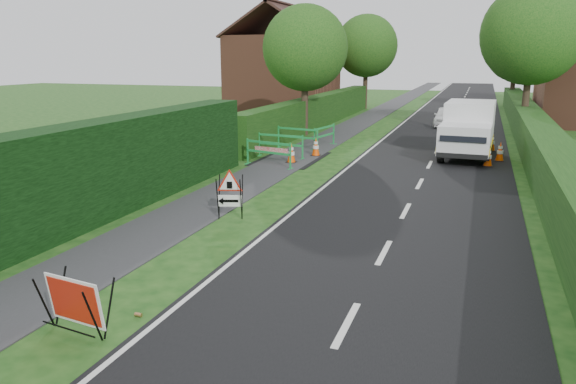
# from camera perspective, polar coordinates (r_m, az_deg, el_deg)

# --- Properties ---
(ground) EXTENTS (120.00, 120.00, 0.00)m
(ground) POSITION_cam_1_polar(r_m,az_deg,el_deg) (11.99, -3.03, -6.45)
(ground) COLOR #154112
(ground) RESTS_ON ground
(road_surface) EXTENTS (6.00, 90.00, 0.02)m
(road_surface) POSITION_cam_1_polar(r_m,az_deg,el_deg) (45.64, 16.88, 7.96)
(road_surface) COLOR black
(road_surface) RESTS_ON ground
(footpath) EXTENTS (2.00, 90.00, 0.02)m
(footpath) POSITION_cam_1_polar(r_m,az_deg,el_deg) (46.18, 9.99, 8.40)
(footpath) COLOR #2D2D30
(footpath) RESTS_ON ground
(hedge_west_near) EXTENTS (1.10, 18.00, 2.50)m
(hedge_west_near) POSITION_cam_1_polar(r_m,az_deg,el_deg) (14.53, -21.68, -3.79)
(hedge_west_near) COLOR black
(hedge_west_near) RESTS_ON ground
(hedge_west_far) EXTENTS (1.00, 24.00, 1.80)m
(hedge_west_far) POSITION_cam_1_polar(r_m,az_deg,el_deg) (33.97, 3.07, 6.72)
(hedge_west_far) COLOR #14380F
(hedge_west_far) RESTS_ON ground
(hedge_east) EXTENTS (1.20, 50.00, 1.50)m
(hedge_east) POSITION_cam_1_polar(r_m,az_deg,el_deg) (26.83, 23.61, 3.72)
(hedge_east) COLOR #14380F
(hedge_east) RESTS_ON ground
(house_west) EXTENTS (7.50, 7.40, 7.88)m
(house_west) POSITION_cam_1_polar(r_m,az_deg,el_deg) (42.88, -0.44, 12.08)
(house_west) COLOR brown
(house_west) RESTS_ON ground
(tree_nw) EXTENTS (4.40, 4.40, 6.70)m
(tree_nw) POSITION_cam_1_polar(r_m,az_deg,el_deg) (29.77, 1.75, 14.40)
(tree_nw) COLOR #2D2116
(tree_nw) RESTS_ON ground
(tree_ne) EXTENTS (5.20, 5.20, 7.79)m
(tree_ne) POSITION_cam_1_polar(r_m,az_deg,el_deg) (32.51, 23.56, 14.47)
(tree_ne) COLOR #2D2116
(tree_ne) RESTS_ON ground
(tree_fw) EXTENTS (4.80, 4.80, 7.24)m
(tree_fw) POSITION_cam_1_polar(r_m,az_deg,el_deg) (45.30, 7.98, 14.48)
(tree_fw) COLOR #2D2116
(tree_fw) RESTS_ON ground
(tree_fe) EXTENTS (4.20, 4.20, 6.33)m
(tree_fe) POSITION_cam_1_polar(r_m,az_deg,el_deg) (48.47, 22.12, 12.86)
(tree_fe) COLOR #2D2116
(tree_fe) RESTS_ON ground
(red_rect_sign) EXTENTS (1.14, 0.79, 0.91)m
(red_rect_sign) POSITION_cam_1_polar(r_m,az_deg,el_deg) (9.16, -20.88, -10.43)
(red_rect_sign) COLOR black
(red_rect_sign) RESTS_ON ground
(triangle_sign) EXTENTS (0.95, 0.95, 1.11)m
(triangle_sign) POSITION_cam_1_polar(r_m,az_deg,el_deg) (14.40, -6.08, 0.16)
(triangle_sign) COLOR black
(triangle_sign) RESTS_ON ground
(works_van) EXTENTS (2.14, 5.00, 2.24)m
(works_van) POSITION_cam_1_polar(r_m,az_deg,el_deg) (24.49, 17.84, 6.17)
(works_van) COLOR silver
(works_van) RESTS_ON ground
(traffic_cone_0) EXTENTS (0.38, 0.38, 0.79)m
(traffic_cone_0) POSITION_cam_1_polar(r_m,az_deg,el_deg) (22.66, 19.68, 3.42)
(traffic_cone_0) COLOR black
(traffic_cone_0) RESTS_ON ground
(traffic_cone_1) EXTENTS (0.38, 0.38, 0.79)m
(traffic_cone_1) POSITION_cam_1_polar(r_m,az_deg,el_deg) (23.96, 20.74, 3.86)
(traffic_cone_1) COLOR black
(traffic_cone_1) RESTS_ON ground
(traffic_cone_2) EXTENTS (0.38, 0.38, 0.79)m
(traffic_cone_2) POSITION_cam_1_polar(r_m,az_deg,el_deg) (26.45, 19.99, 4.78)
(traffic_cone_2) COLOR black
(traffic_cone_2) RESTS_ON ground
(traffic_cone_3) EXTENTS (0.38, 0.38, 0.79)m
(traffic_cone_3) POSITION_cam_1_polar(r_m,az_deg,el_deg) (22.09, 0.34, 3.98)
(traffic_cone_3) COLOR black
(traffic_cone_3) RESTS_ON ground
(traffic_cone_4) EXTENTS (0.38, 0.38, 0.79)m
(traffic_cone_4) POSITION_cam_1_polar(r_m,az_deg,el_deg) (23.65, 2.85, 4.61)
(traffic_cone_4) COLOR black
(traffic_cone_4) RESTS_ON ground
(ped_barrier_0) EXTENTS (2.08, 0.87, 1.00)m
(ped_barrier_0) POSITION_cam_1_polar(r_m,az_deg,el_deg) (21.30, -2.00, 4.26)
(ped_barrier_0) COLOR green
(ped_barrier_0) RESTS_ON ground
(ped_barrier_1) EXTENTS (2.09, 0.57, 1.00)m
(ped_barrier_1) POSITION_cam_1_polar(r_m,az_deg,el_deg) (23.20, -0.78, 5.05)
(ped_barrier_1) COLOR green
(ped_barrier_1) RESTS_ON ground
(ped_barrier_2) EXTENTS (2.09, 0.75, 1.00)m
(ped_barrier_2) POSITION_cam_1_polar(r_m,az_deg,el_deg) (25.27, 0.98, 5.76)
(ped_barrier_2) COLOR green
(ped_barrier_2) RESTS_ON ground
(ped_barrier_3) EXTENTS (0.72, 2.09, 1.00)m
(ped_barrier_3) POSITION_cam_1_polar(r_m,az_deg,el_deg) (25.87, 3.73, 5.92)
(ped_barrier_3) COLOR green
(ped_barrier_3) RESTS_ON ground
(redwhite_plank) EXTENTS (1.48, 0.32, 0.25)m
(redwhite_plank) POSITION_cam_1_polar(r_m,az_deg,el_deg) (22.40, -1.73, 3.09)
(redwhite_plank) COLOR red
(redwhite_plank) RESTS_ON ground
(litter_can) EXTENTS (0.12, 0.07, 0.07)m
(litter_can) POSITION_cam_1_polar(r_m,az_deg,el_deg) (9.64, -14.95, -12.14)
(litter_can) COLOR #BF7F4C
(litter_can) RESTS_ON ground
(hatchback_car) EXTENTS (1.47, 3.49, 1.18)m
(hatchback_car) POSITION_cam_1_polar(r_m,az_deg,el_deg) (34.91, 15.79, 7.39)
(hatchback_car) COLOR white
(hatchback_car) RESTS_ON ground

